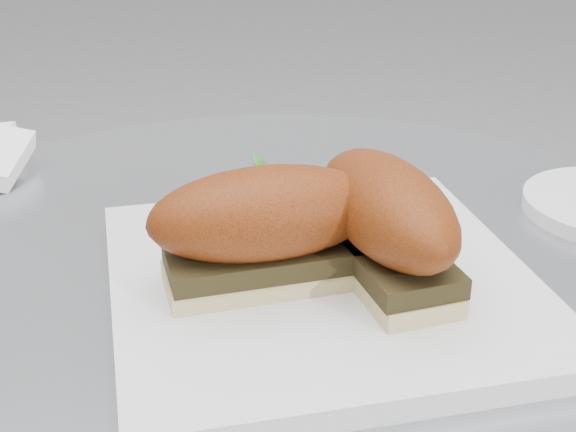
# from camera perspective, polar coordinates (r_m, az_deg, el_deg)

# --- Properties ---
(plate) EXTENTS (0.32, 0.32, 0.02)m
(plate) POSITION_cam_1_polar(r_m,az_deg,el_deg) (0.55, 2.38, -4.78)
(plate) COLOR silver
(plate) RESTS_ON table
(sandwich_left) EXTENTS (0.16, 0.10, 0.08)m
(sandwich_left) POSITION_cam_1_polar(r_m,az_deg,el_deg) (0.51, -1.59, -0.70)
(sandwich_left) COLOR #D2C683
(sandwich_left) RESTS_ON plate
(sandwich_right) EXTENTS (0.10, 0.16, 0.08)m
(sandwich_right) POSITION_cam_1_polar(r_m,az_deg,el_deg) (0.52, 6.98, -0.24)
(sandwich_right) COLOR #D2C683
(sandwich_right) RESTS_ON plate
(salad) EXTENTS (0.10, 0.10, 0.05)m
(salad) POSITION_cam_1_polar(r_m,az_deg,el_deg) (0.59, -1.22, 1.25)
(salad) COLOR #3B812A
(salad) RESTS_ON plate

